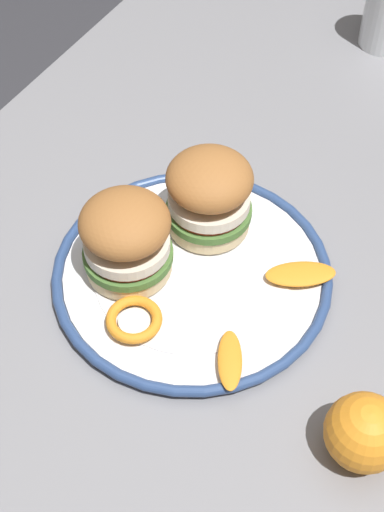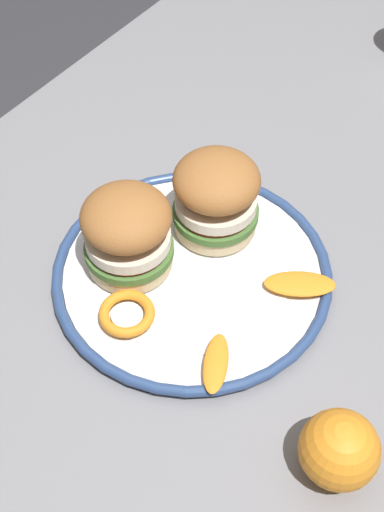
{
  "view_description": "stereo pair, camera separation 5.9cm",
  "coord_description": "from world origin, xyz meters",
  "px_view_note": "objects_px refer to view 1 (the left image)",
  "views": [
    {
      "loc": [
        0.45,
        0.22,
        1.42
      ],
      "look_at": [
        0.01,
        -0.03,
        0.8
      ],
      "focal_mm": 51.71,
      "sensor_mm": 36.0,
      "label": 1
    },
    {
      "loc": [
        0.42,
        0.27,
        1.42
      ],
      "look_at": [
        0.01,
        -0.03,
        0.8
      ],
      "focal_mm": 51.71,
      "sensor_mm": 36.0,
      "label": 2
    }
  ],
  "objects_px": {
    "sandwich_half_left": "(126,237)",
    "dinner_plate": "(192,273)",
    "dining_table": "(212,337)",
    "whole_orange": "(364,432)",
    "sandwich_half_right": "(209,193)"
  },
  "relations": [
    {
      "from": "dining_table",
      "to": "sandwich_half_right",
      "type": "distance_m",
      "value": 0.19
    },
    {
      "from": "dining_table",
      "to": "whole_orange",
      "type": "distance_m",
      "value": 0.28
    },
    {
      "from": "dining_table",
      "to": "dinner_plate",
      "type": "height_order",
      "value": "dinner_plate"
    },
    {
      "from": "dining_table",
      "to": "sandwich_half_left",
      "type": "relative_size",
      "value": 10.01
    },
    {
      "from": "dinner_plate",
      "to": "sandwich_half_left",
      "type": "xyz_separation_m",
      "value": [
        0.03,
        -0.06,
        0.06
      ]
    },
    {
      "from": "sandwich_half_left",
      "to": "dinner_plate",
      "type": "bearing_deg",
      "value": 117.28
    },
    {
      "from": "dining_table",
      "to": "sandwich_half_left",
      "type": "bearing_deg",
      "value": -66.5
    },
    {
      "from": "dining_table",
      "to": "whole_orange",
      "type": "bearing_deg",
      "value": 62.78
    },
    {
      "from": "sandwich_half_left",
      "to": "whole_orange",
      "type": "relative_size",
      "value": 1.72
    },
    {
      "from": "dining_table",
      "to": "sandwich_half_left",
      "type": "height_order",
      "value": "sandwich_half_left"
    },
    {
      "from": "dinner_plate",
      "to": "whole_orange",
      "type": "relative_size",
      "value": 4.19
    },
    {
      "from": "sandwich_half_right",
      "to": "whole_orange",
      "type": "relative_size",
      "value": 1.48
    },
    {
      "from": "dining_table",
      "to": "dinner_plate",
      "type": "xyz_separation_m",
      "value": [
        0.01,
        -0.03,
        0.12
      ]
    },
    {
      "from": "dinner_plate",
      "to": "whole_orange",
      "type": "distance_m",
      "value": 0.26
    },
    {
      "from": "dinner_plate",
      "to": "dining_table",
      "type": "bearing_deg",
      "value": 103.43
    }
  ]
}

